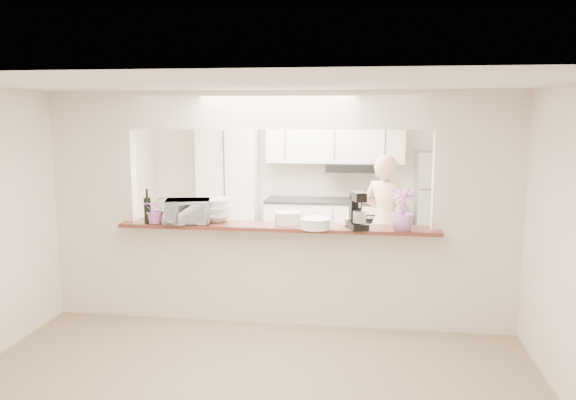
% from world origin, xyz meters
% --- Properties ---
extents(floor, '(6.00, 6.00, 0.00)m').
position_xyz_m(floor, '(0.00, 0.00, 0.00)').
color(floor, gray).
rests_on(floor, ground).
extents(tile_overlay, '(5.00, 2.90, 0.01)m').
position_xyz_m(tile_overlay, '(0.00, 1.55, 0.01)').
color(tile_overlay, beige).
rests_on(tile_overlay, floor).
extents(partition, '(5.00, 0.15, 2.50)m').
position_xyz_m(partition, '(0.00, 0.00, 1.48)').
color(partition, silver).
rests_on(partition, floor).
extents(bar_counter, '(3.40, 0.38, 1.09)m').
position_xyz_m(bar_counter, '(0.00, -0.00, 0.58)').
color(bar_counter, silver).
rests_on(bar_counter, floor).
extents(kitchen_cabinets, '(3.15, 0.62, 2.25)m').
position_xyz_m(kitchen_cabinets, '(-0.19, 2.72, 0.97)').
color(kitchen_cabinets, white).
rests_on(kitchen_cabinets, floor).
extents(refrigerator, '(0.75, 0.70, 1.70)m').
position_xyz_m(refrigerator, '(2.05, 2.65, 0.85)').
color(refrigerator, '#ABACB0').
rests_on(refrigerator, floor).
extents(flower_left, '(0.30, 0.27, 0.31)m').
position_xyz_m(flower_left, '(-1.30, -0.15, 1.24)').
color(flower_left, '#D470CC').
rests_on(flower_left, bar_counter).
extents(wine_bottle_a, '(0.07, 0.07, 0.35)m').
position_xyz_m(wine_bottle_a, '(-1.40, -0.15, 1.23)').
color(wine_bottle_a, black).
rests_on(wine_bottle_a, bar_counter).
extents(wine_bottle_b, '(0.08, 0.08, 0.38)m').
position_xyz_m(wine_bottle_b, '(-1.40, -0.15, 1.24)').
color(wine_bottle_b, black).
rests_on(wine_bottle_b, bar_counter).
extents(toaster_oven, '(0.53, 0.42, 0.26)m').
position_xyz_m(toaster_oven, '(-0.97, -0.10, 1.22)').
color(toaster_oven, '#B8B7BC').
rests_on(toaster_oven, bar_counter).
extents(serving_bowls, '(0.37, 0.37, 0.25)m').
position_xyz_m(serving_bowls, '(-0.70, 0.05, 1.21)').
color(serving_bowls, white).
rests_on(serving_bowls, bar_counter).
extents(plate_stack_a, '(0.28, 0.28, 0.13)m').
position_xyz_m(plate_stack_a, '(0.10, 0.03, 1.16)').
color(plate_stack_a, white).
rests_on(plate_stack_a, bar_counter).
extents(plate_stack_b, '(0.31, 0.31, 0.11)m').
position_xyz_m(plate_stack_b, '(0.42, -0.19, 1.14)').
color(plate_stack_b, white).
rests_on(plate_stack_b, bar_counter).
extents(red_bowl, '(0.14, 0.14, 0.06)m').
position_xyz_m(red_bowl, '(0.04, 0.00, 1.12)').
color(red_bowl, maroon).
rests_on(red_bowl, bar_counter).
extents(tan_bowl, '(0.17, 0.17, 0.08)m').
position_xyz_m(tan_bowl, '(0.40, 0.08, 1.13)').
color(tan_bowl, beige).
rests_on(tan_bowl, bar_counter).
extents(utensil_caddy, '(0.28, 0.22, 0.23)m').
position_xyz_m(utensil_caddy, '(0.80, 0.05, 1.19)').
color(utensil_caddy, silver).
rests_on(utensil_caddy, bar_counter).
extents(stand_mixer, '(0.24, 0.30, 0.39)m').
position_xyz_m(stand_mixer, '(0.85, -0.13, 1.26)').
color(stand_mixer, black).
rests_on(stand_mixer, bar_counter).
extents(flower_right, '(0.28, 0.28, 0.42)m').
position_xyz_m(flower_right, '(1.30, -0.15, 1.30)').
color(flower_right, '#BB65B7').
rests_on(flower_right, bar_counter).
extents(person, '(0.76, 0.69, 1.73)m').
position_xyz_m(person, '(1.18, 1.42, 0.87)').
color(person, '#D4AD8A').
rests_on(person, floor).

